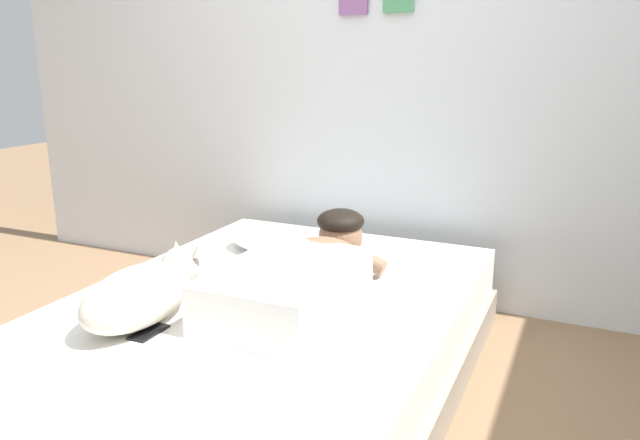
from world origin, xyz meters
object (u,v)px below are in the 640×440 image
Objects in this scene: person_lying at (303,273)px; cell_phone at (149,332)px; pillow at (282,240)px; bed at (262,347)px; dog at (144,292)px; coffee_cup at (348,264)px.

person_lying reaches higher than cell_phone.
bed is at bearing -69.49° from pillow.
pillow is 0.89m from dog.
dog is at bearing 133.90° from cell_phone.
coffee_cup is 0.91m from cell_phone.
cell_phone is (0.01, -0.97, -0.05)m from pillow.
cell_phone is at bearing -89.20° from pillow.
pillow is 3.71× the size of cell_phone.
cell_phone is (-0.38, -0.82, -0.03)m from coffee_cup.
coffee_cup is (0.40, -0.15, -0.02)m from pillow.
pillow is 0.57× the size of person_lying.
dog reaches higher than coffee_cup.
person_lying reaches higher than dog.
bed is 0.49m from cell_phone.
person_lying is 1.60× the size of dog.
coffee_cup is at bearing -20.47° from pillow.
person_lying is 7.36× the size of coffee_cup.
pillow is 0.90× the size of dog.
coffee_cup is (0.18, 0.42, 0.23)m from bed.
bed is 16.77× the size of coffee_cup.
pillow is at bearing 159.53° from coffee_cup.
coffee_cup reaches higher than bed.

